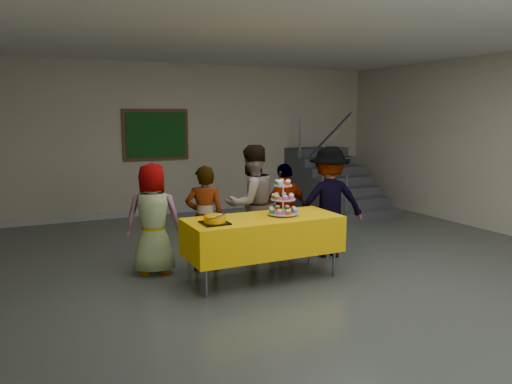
# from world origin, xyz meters

# --- Properties ---
(room_shell) EXTENTS (10.00, 10.04, 3.02)m
(room_shell) POSITION_xyz_m (0.00, 0.02, 2.13)
(room_shell) COLOR #4C514C
(room_shell) RESTS_ON ground
(bake_table) EXTENTS (1.88, 0.78, 0.77)m
(bake_table) POSITION_xyz_m (-0.69, 0.51, 0.56)
(bake_table) COLOR #595960
(bake_table) RESTS_ON ground
(cupcake_stand) EXTENTS (0.38, 0.38, 0.44)m
(cupcake_stand) POSITION_xyz_m (-0.42, 0.51, 0.95)
(cupcake_stand) COLOR silver
(cupcake_stand) RESTS_ON bake_table
(bear_cake) EXTENTS (0.32, 0.36, 0.12)m
(bear_cake) POSITION_xyz_m (-1.34, 0.43, 0.83)
(bear_cake) COLOR black
(bear_cake) RESTS_ON bake_table
(schoolchild_a) EXTENTS (0.79, 0.62, 1.41)m
(schoolchild_a) POSITION_xyz_m (-1.83, 1.31, 0.70)
(schoolchild_a) COLOR slate
(schoolchild_a) RESTS_ON ground
(schoolchild_b) EXTENTS (0.58, 0.48, 1.36)m
(schoolchild_b) POSITION_xyz_m (-1.20, 1.17, 0.68)
(schoolchild_b) COLOR slate
(schoolchild_b) RESTS_ON ground
(schoolchild_c) EXTENTS (0.86, 0.72, 1.60)m
(schoolchild_c) POSITION_xyz_m (-0.49, 1.29, 0.80)
(schoolchild_c) COLOR slate
(schoolchild_c) RESTS_ON ground
(schoolchild_d) EXTENTS (0.83, 0.50, 1.33)m
(schoolchild_d) POSITION_xyz_m (0.02, 1.24, 0.66)
(schoolchild_d) COLOR slate
(schoolchild_d) RESTS_ON ground
(schoolchild_e) EXTENTS (1.13, 0.85, 1.55)m
(schoolchild_e) POSITION_xyz_m (0.60, 1.03, 0.78)
(schoolchild_e) COLOR slate
(schoolchild_e) RESTS_ON ground
(staircase) EXTENTS (1.30, 2.40, 2.04)m
(staircase) POSITION_xyz_m (2.70, 4.13, 0.49)
(staircase) COLOR #424447
(staircase) RESTS_ON ground
(noticeboard) EXTENTS (1.30, 0.05, 1.00)m
(noticeboard) POSITION_xyz_m (-0.84, 4.96, 1.60)
(noticeboard) COLOR #472B16
(noticeboard) RESTS_ON ground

